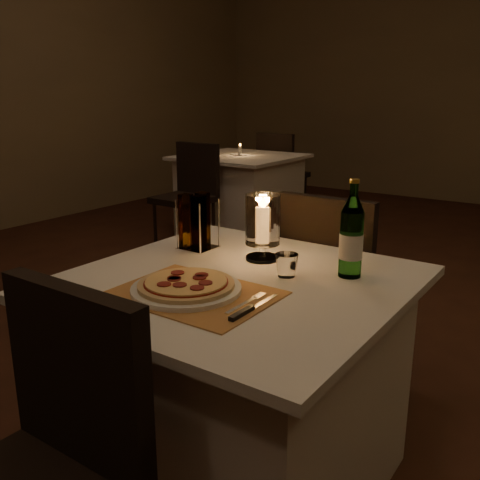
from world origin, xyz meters
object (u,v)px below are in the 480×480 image
Objects in this scene: water_bottle at (351,238)px; hurricane_candle at (263,222)px; pizza at (186,284)px; tumbler at (287,265)px; main_table at (237,383)px; neighbor_table_left at (240,195)px; chair_far at (333,275)px; chair_near at (45,454)px; plate at (186,289)px.

hurricane_candle is at bearing -177.99° from water_bottle.
pizza is 0.33m from tumbler.
neighbor_table_left is at bearing 124.64° from main_table.
main_table is at bearing -55.36° from neighbor_table_left.
pizza is at bearing -129.13° from water_bottle.
hurricane_candle is 0.23× the size of neighbor_table_left.
hurricane_candle is (-0.04, -0.50, 0.32)m from chair_far.
chair_near and chair_far have the same top height.
neighbor_table_left is (-1.91, 2.76, 0.00)m from main_table.
pizza is 0.28× the size of neighbor_table_left.
water_bottle reaches higher than pizza.
main_table is at bearing 90.00° from chair_near.
tumbler is at bearing -52.67° from neighbor_table_left.
tumbler is (0.12, 0.82, 0.23)m from chair_near.
neighbor_table_left is at bearing 132.97° from chair_far.
pizza is at bearing -57.73° from neighbor_table_left.
chair_near is 0.90× the size of neighbor_table_left.
pizza is 0.91× the size of water_bottle.
plate reaches higher than neighbor_table_left.
chair_far is at bearing 90.00° from chair_near.
water_bottle reaches higher than chair_near.
chair_far reaches higher than tumbler.
main_table is 3.57× the size of pizza.
chair_near reaches higher than pizza.
tumbler reaches higher than plate.
pizza is at bearing -91.54° from hurricane_candle.
neighbor_table_left is at bearing 127.33° from tumbler.
hurricane_candle is (-0.32, -0.01, 0.01)m from water_bottle.
water_bottle reaches higher than neighbor_table_left.
water_bottle is at bearing -60.45° from chair_far.
main_table is 1.11× the size of chair_far.
plate is (-0.05, 0.53, 0.20)m from chair_near.
neighbor_table_left is at bearing 122.27° from plate.
chair_near is 2.81× the size of plate.
main_table is 3.12× the size of plate.
hurricane_candle reaches higher than main_table.
chair_far is at bearing 119.55° from water_bottle.
water_bottle reaches higher than main_table.
chair_near is 0.86m from tumbler.
pizza is (-0.05, -0.89, 0.22)m from chair_far.
hurricane_candle is (0.01, 0.39, 0.11)m from pizza.
water_bottle is (0.16, 0.12, 0.09)m from tumbler.
chair_near is 3.97m from neighbor_table_left.
tumbler is at bearing -33.77° from hurricane_candle.
chair_far reaches higher than neighbor_table_left.
main_table is at bearing 74.49° from pizza.
pizza is 1.22× the size of hurricane_candle.
chair_far is 3.21× the size of pizza.
plate is (-0.05, -0.18, 0.38)m from main_table.
chair_near is 3.21× the size of pizza.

